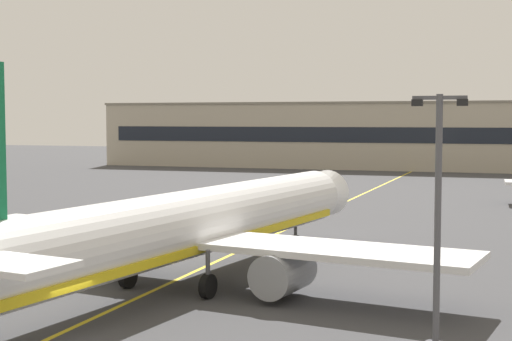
{
  "coord_description": "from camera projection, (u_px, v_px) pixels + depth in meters",
  "views": [
    {
      "loc": [
        17.23,
        -27.14,
        9.43
      ],
      "look_at": [
        3.63,
        15.18,
        6.35
      ],
      "focal_mm": 53.17,
      "sensor_mm": 36.0,
      "label": 1
    }
  ],
  "objects": [
    {
      "name": "taxiway_centreline",
      "position": [
        270.0,
        237.0,
        60.18
      ],
      "size": [
        6.15,
        179.91,
        0.01
      ],
      "primitive_type": "cube",
      "rotation": [
        0.0,
        0.0,
        -0.03
      ],
      "color": "yellow",
      "rests_on": "ground"
    },
    {
      "name": "terminal_building",
      "position": [
        463.0,
        136.0,
        136.69
      ],
      "size": [
        138.36,
        12.4,
        12.46
      ],
      "color": "#B2A893",
      "rests_on": "ground"
    },
    {
      "name": "apron_lamp_post",
      "position": [
        438.0,
        214.0,
        31.2
      ],
      "size": [
        2.24,
        0.9,
        10.41
      ],
      "color": "#515156",
      "rests_on": "ground"
    },
    {
      "name": "airliner_foreground",
      "position": [
        185.0,
        227.0,
        42.25
      ],
      "size": [
        32.35,
        41.33,
        11.65
      ],
      "color": "white",
      "rests_on": "ground"
    },
    {
      "name": "safety_cone_by_nose_gear",
      "position": [
        281.0,
        237.0,
        58.39
      ],
      "size": [
        0.44,
        0.44,
        0.55
      ],
      "color": "orange",
      "rests_on": "ground"
    }
  ]
}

